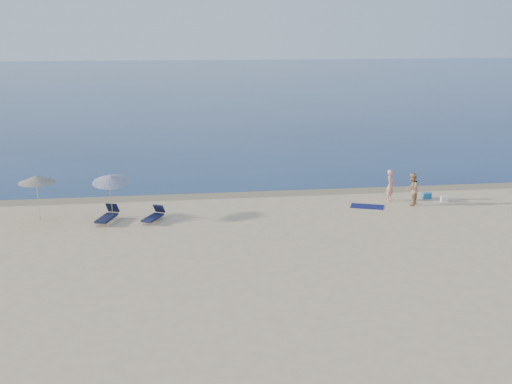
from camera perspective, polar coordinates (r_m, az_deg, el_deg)
The scene contains 12 objects.
ground at distance 19.88m, azimuth 15.89°, elevation -13.95°, with size 160.00×160.00×0.00m, color beige.
sea at distance 116.50m, azimuth -4.31°, elevation 9.77°, with size 240.00×160.00×0.01m, color navy.
wet_sand_strip at distance 37.25m, azimuth 3.98°, elevation -0.04°, with size 240.00×1.60×0.00m, color #847254.
person_left at distance 35.97m, azimuth 11.87°, elevation 0.59°, with size 0.63×0.42×1.74m, color tan.
person_right at distance 35.32m, azimuth 13.69°, elevation 0.24°, with size 0.85×0.67×1.76m, color tan.
beach_towel at distance 34.72m, azimuth 9.85°, elevation -1.27°, with size 1.73×0.96×0.03m, color #0E1146.
white_bag at distance 36.63m, azimuth 16.39°, elevation -0.59°, with size 0.37×0.32×0.32m, color silver.
blue_cooler at distance 37.05m, azimuth 14.92°, elevation -0.32°, with size 0.47×0.33×0.33m, color #1D629D.
umbrella_near at distance 32.36m, azimuth -12.79°, elevation 1.14°, with size 2.03×2.06×2.41m.
umbrella_far at distance 33.04m, azimuth -18.92°, elevation 1.09°, with size 2.22×2.23×2.38m.
lounger_left at distance 32.33m, azimuth -13.05°, elevation -2.10°, with size 1.12×1.89×0.79m.
lounger_right at distance 32.00m, azimuth -9.07°, elevation -2.12°, with size 1.20×1.70×0.72m.
Camera 1 is at (-7.57, -15.89, 9.24)m, focal length 45.00 mm.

